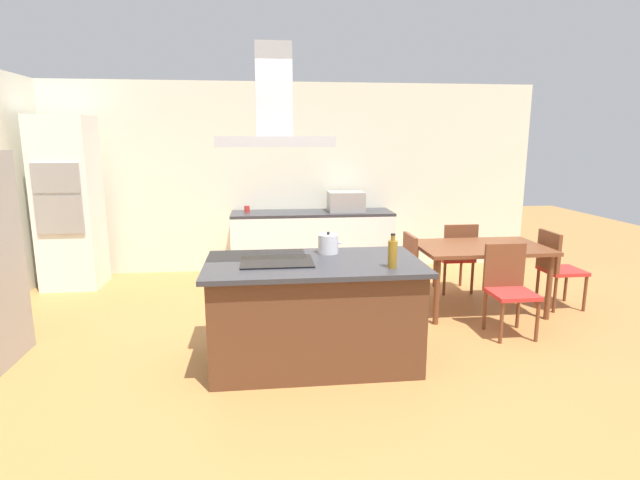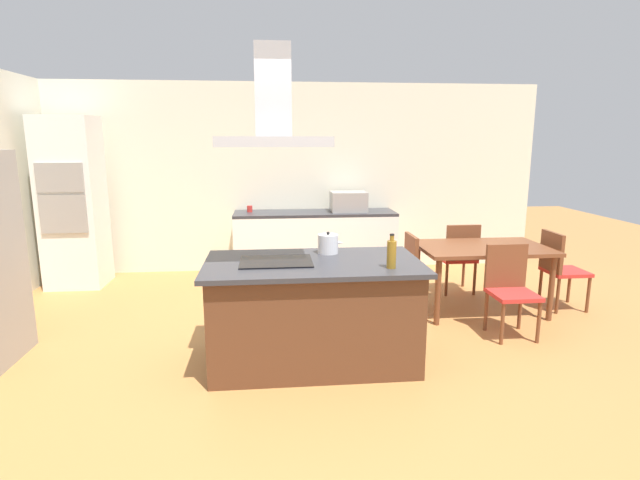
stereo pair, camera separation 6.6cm
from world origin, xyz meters
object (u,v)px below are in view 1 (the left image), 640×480
coffee_mug_red (247,209)px  chair_facing_back_wall (457,253)px  chair_facing_island (508,283)px  range_hood (274,114)px  wall_oven_stack (69,203)px  chair_at_left_end (400,269)px  countertop_microwave (346,202)px  chair_at_right_end (556,264)px  cooktop (277,262)px  olive_oil_bottle (393,253)px  tea_kettle (328,244)px  dining_table (480,253)px

coffee_mug_red → chair_facing_back_wall: 2.91m
chair_facing_island → range_hood: (-2.29, -0.44, 1.59)m
coffee_mug_red → chair_facing_island: (2.62, -2.52, -0.44)m
wall_oven_stack → chair_facing_island: size_ratio=2.47×
range_hood → coffee_mug_red: bearing=96.4°
wall_oven_stack → chair_at_left_end: size_ratio=2.47×
countertop_microwave → range_hood: 3.25m
coffee_mug_red → chair_at_left_end: (1.71, -1.85, -0.44)m
countertop_microwave → chair_facing_island: (1.23, -2.44, -0.53)m
chair_at_right_end → range_hood: range_hood is taller
cooktop → olive_oil_bottle: olive_oil_bottle is taller
chair_facing_island → chair_at_right_end: same height
chair_facing_island → range_hood: 2.83m
wall_oven_stack → chair_at_right_end: size_ratio=2.47×
olive_oil_bottle → coffee_mug_red: olive_oil_bottle is taller
chair_at_right_end → olive_oil_bottle: bearing=-148.8°
wall_oven_stack → chair_facing_island: (4.88, -2.21, -0.59)m
chair_facing_back_wall → countertop_microwave: bearing=137.8°
countertop_microwave → olive_oil_bottle: bearing=-92.8°
tea_kettle → chair_at_right_end: tea_kettle is taller
cooktop → coffee_mug_red: bearing=96.4°
cooktop → olive_oil_bottle: size_ratio=2.16×
dining_table → chair_at_right_end: bearing=0.0°
cooktop → coffee_mug_red: coffee_mug_red is taller
cooktop → chair_facing_island: cooktop is taller
countertop_microwave → chair_facing_back_wall: (1.23, -1.11, -0.53)m
coffee_mug_red → wall_oven_stack: bearing=-172.1°
cooktop → chair_at_right_end: size_ratio=0.67×
cooktop → chair_at_left_end: cooktop is taller
dining_table → chair_facing_back_wall: 0.68m
chair_facing_island → chair_facing_back_wall: same height
dining_table → chair_facing_back_wall: size_ratio=1.57×
chair_facing_back_wall → range_hood: 3.31m
cooktop → chair_facing_back_wall: 2.92m
chair_at_left_end → tea_kettle: bearing=-137.9°
olive_oil_bottle → chair_facing_back_wall: size_ratio=0.31×
chair_facing_back_wall → range_hood: (-2.29, -1.77, 1.59)m
tea_kettle → range_hood: (-0.47, -0.29, 1.12)m
tea_kettle → coffee_mug_red: 2.79m
cooktop → coffee_mug_red: size_ratio=6.67×
tea_kettle → coffee_mug_red: tea_kettle is taller
coffee_mug_red → chair_at_right_end: size_ratio=0.10×
dining_table → chair_facing_island: (0.00, -0.67, -0.16)m
wall_oven_stack → range_hood: size_ratio=2.44×
countertop_microwave → chair_at_right_end: (2.14, -1.77, -0.53)m
coffee_mug_red → chair_at_left_end: 2.56m
coffee_mug_red → chair_facing_island: 3.66m
olive_oil_bottle → dining_table: bearing=45.2°
wall_oven_stack → chair_at_left_end: bearing=-21.2°
range_hood → cooktop: bearing=0.0°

